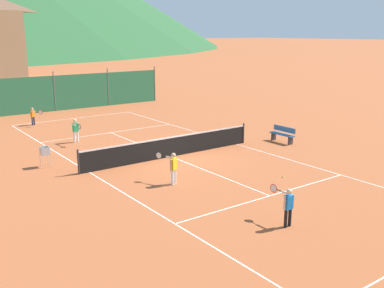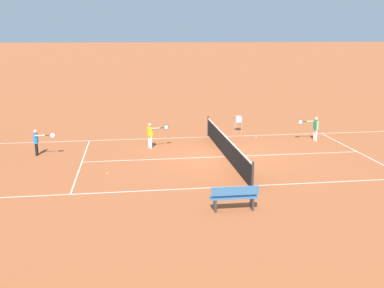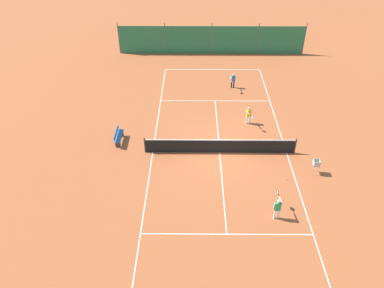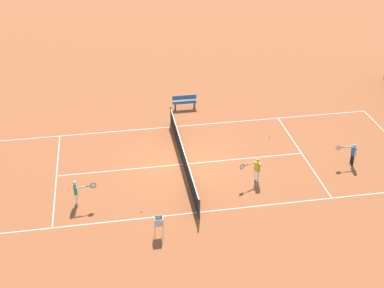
{
  "view_description": "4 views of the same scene",
  "coord_description": "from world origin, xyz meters",
  "px_view_note": "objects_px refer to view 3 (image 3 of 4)",
  "views": [
    {
      "loc": [
        -11.15,
        -16.98,
        5.71
      ],
      "look_at": [
        -0.4,
        -2.21,
        1.13
      ],
      "focal_mm": 42.0,
      "sensor_mm": 36.0,
      "label": 1
    },
    {
      "loc": [
        19.31,
        -4.26,
        5.43
      ],
      "look_at": [
        1.68,
        -1.77,
        1.06
      ],
      "focal_mm": 42.0,
      "sensor_mm": 36.0,
      "label": 2
    },
    {
      "loc": [
        1.56,
        18.22,
        13.89
      ],
      "look_at": [
        1.69,
        0.91,
        1.29
      ],
      "focal_mm": 35.0,
      "sensor_mm": 36.0,
      "label": 3
    },
    {
      "loc": [
        -22.97,
        3.51,
        14.84
      ],
      "look_at": [
        0.68,
        -0.58,
        0.76
      ],
      "focal_mm": 50.0,
      "sensor_mm": 36.0,
      "label": 4
    }
  ],
  "objects_px": {
    "player_near_service": "(249,114)",
    "player_far_baseline": "(278,207)",
    "player_far_service": "(233,80)",
    "ball_hopper": "(316,164)",
    "tennis_net": "(220,146)",
    "courtside_bench": "(118,136)",
    "tennis_ball_alley_right": "(189,108)",
    "tennis_ball_by_net_left": "(287,179)"
  },
  "relations": [
    {
      "from": "player_near_service",
      "to": "player_far_baseline",
      "type": "bearing_deg",
      "value": 92.82
    },
    {
      "from": "player_near_service",
      "to": "player_far_service",
      "type": "relative_size",
      "value": 1.03
    },
    {
      "from": "ball_hopper",
      "to": "tennis_net",
      "type": "bearing_deg",
      "value": -19.48
    },
    {
      "from": "player_far_service",
      "to": "courtside_bench",
      "type": "bearing_deg",
      "value": 43.52
    },
    {
      "from": "tennis_ball_alley_right",
      "to": "tennis_ball_by_net_left",
      "type": "xyz_separation_m",
      "value": [
        -5.57,
        7.69,
        0.0
      ]
    },
    {
      "from": "tennis_net",
      "to": "player_far_baseline",
      "type": "relative_size",
      "value": 7.34
    },
    {
      "from": "tennis_net",
      "to": "courtside_bench",
      "type": "bearing_deg",
      "value": -9.8
    },
    {
      "from": "player_near_service",
      "to": "tennis_net",
      "type": "bearing_deg",
      "value": 57.43
    },
    {
      "from": "player_far_service",
      "to": "tennis_ball_by_net_left",
      "type": "distance_m",
      "value": 11.22
    },
    {
      "from": "tennis_net",
      "to": "player_far_service",
      "type": "height_order",
      "value": "player_far_service"
    },
    {
      "from": "tennis_net",
      "to": "ball_hopper",
      "type": "xyz_separation_m",
      "value": [
        -5.31,
        1.88,
        0.15
      ]
    },
    {
      "from": "player_far_service",
      "to": "ball_hopper",
      "type": "xyz_separation_m",
      "value": [
        -3.85,
        10.38,
        -0.05
      ]
    },
    {
      "from": "ball_hopper",
      "to": "player_far_service",
      "type": "bearing_deg",
      "value": -69.66
    },
    {
      "from": "tennis_net",
      "to": "ball_hopper",
      "type": "height_order",
      "value": "tennis_net"
    },
    {
      "from": "tennis_ball_alley_right",
      "to": "ball_hopper",
      "type": "relative_size",
      "value": 0.07
    },
    {
      "from": "player_far_baseline",
      "to": "tennis_ball_by_net_left",
      "type": "bearing_deg",
      "value": -111.48
    },
    {
      "from": "tennis_ball_alley_right",
      "to": "player_far_baseline",
      "type": "bearing_deg",
      "value": 112.99
    },
    {
      "from": "tennis_net",
      "to": "tennis_ball_by_net_left",
      "type": "height_order",
      "value": "tennis_net"
    },
    {
      "from": "player_far_baseline",
      "to": "courtside_bench",
      "type": "xyz_separation_m",
      "value": [
        8.85,
        -6.4,
        -0.28
      ]
    },
    {
      "from": "player_far_baseline",
      "to": "tennis_ball_alley_right",
      "type": "relative_size",
      "value": 18.94
    },
    {
      "from": "player_far_service",
      "to": "courtside_bench",
      "type": "relative_size",
      "value": 0.8
    },
    {
      "from": "player_near_service",
      "to": "tennis_ball_alley_right",
      "type": "distance_m",
      "value": 4.54
    },
    {
      "from": "player_far_baseline",
      "to": "player_near_service",
      "type": "relative_size",
      "value": 1.0
    },
    {
      "from": "tennis_ball_alley_right",
      "to": "ball_hopper",
      "type": "distance_m",
      "value": 10.17
    },
    {
      "from": "tennis_net",
      "to": "player_far_baseline",
      "type": "bearing_deg",
      "value": 115.33
    },
    {
      "from": "tennis_ball_alley_right",
      "to": "tennis_ball_by_net_left",
      "type": "bearing_deg",
      "value": 125.91
    },
    {
      "from": "player_near_service",
      "to": "ball_hopper",
      "type": "height_order",
      "value": "player_near_service"
    },
    {
      "from": "player_near_service",
      "to": "courtside_bench",
      "type": "bearing_deg",
      "value": 14.44
    },
    {
      "from": "tennis_net",
      "to": "player_far_baseline",
      "type": "distance_m",
      "value": 5.87
    },
    {
      "from": "player_near_service",
      "to": "tennis_ball_by_net_left",
      "type": "xyz_separation_m",
      "value": [
        -1.53,
        5.75,
        -0.69
      ]
    },
    {
      "from": "player_far_baseline",
      "to": "tennis_ball_alley_right",
      "type": "bearing_deg",
      "value": -67.01
    },
    {
      "from": "tennis_ball_by_net_left",
      "to": "player_near_service",
      "type": "bearing_deg",
      "value": -75.07
    },
    {
      "from": "player_far_baseline",
      "to": "courtside_bench",
      "type": "height_order",
      "value": "player_far_baseline"
    },
    {
      "from": "courtside_bench",
      "to": "player_near_service",
      "type": "bearing_deg",
      "value": -165.56
    },
    {
      "from": "tennis_ball_by_net_left",
      "to": "tennis_net",
      "type": "bearing_deg",
      "value": -34.42
    },
    {
      "from": "tennis_ball_alley_right",
      "to": "tennis_net",
      "type": "bearing_deg",
      "value": 110.52
    },
    {
      "from": "tennis_ball_alley_right",
      "to": "tennis_ball_by_net_left",
      "type": "distance_m",
      "value": 9.5
    },
    {
      "from": "player_far_baseline",
      "to": "ball_hopper",
      "type": "bearing_deg",
      "value": -129.25
    },
    {
      "from": "player_far_service",
      "to": "tennis_ball_by_net_left",
      "type": "relative_size",
      "value": 18.29
    },
    {
      "from": "player_far_baseline",
      "to": "courtside_bench",
      "type": "bearing_deg",
      "value": -35.86
    },
    {
      "from": "player_far_baseline",
      "to": "player_near_service",
      "type": "height_order",
      "value": "player_far_baseline"
    },
    {
      "from": "player_far_baseline",
      "to": "player_far_service",
      "type": "relative_size",
      "value": 1.04
    }
  ]
}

